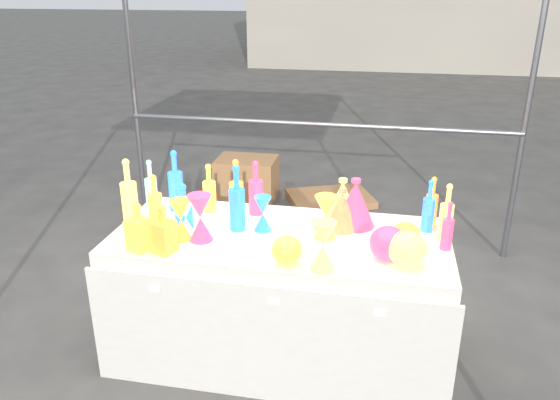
% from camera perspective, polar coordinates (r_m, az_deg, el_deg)
% --- Properties ---
extents(ground, '(80.00, 80.00, 0.00)m').
position_cam_1_polar(ground, '(3.33, 0.00, -15.36)').
color(ground, '#62605B').
rests_on(ground, ground).
extents(display_table, '(1.84, 0.83, 0.75)m').
position_cam_1_polar(display_table, '(3.11, -0.03, -9.96)').
color(display_table, white).
rests_on(display_table, ground).
extents(cardboard_box_closed, '(0.58, 0.42, 0.42)m').
position_cam_1_polar(cardboard_box_closed, '(5.40, -3.49, 2.23)').
color(cardboard_box_closed, '#B48051').
rests_on(cardboard_box_closed, ground).
extents(cardboard_box_flat, '(0.94, 0.82, 0.07)m').
position_cam_1_polar(cardboard_box_flat, '(5.39, 5.28, 0.17)').
color(cardboard_box_flat, '#B48051').
rests_on(cardboard_box_flat, ground).
extents(bottle_0, '(0.09, 0.09, 0.29)m').
position_cam_1_polar(bottle_0, '(3.21, -7.41, 1.26)').
color(bottle_0, red).
rests_on(bottle_0, display_table).
extents(bottle_1, '(0.10, 0.10, 0.37)m').
position_cam_1_polar(bottle_1, '(3.25, -10.87, 2.03)').
color(bottle_1, '#167E38').
rests_on(bottle_1, display_table).
extents(bottle_2, '(0.09, 0.09, 0.37)m').
position_cam_1_polar(bottle_2, '(3.03, -4.59, 0.93)').
color(bottle_2, '#FFB01A').
rests_on(bottle_2, display_table).
extents(bottle_3, '(0.11, 0.11, 0.32)m').
position_cam_1_polar(bottle_3, '(3.15, -2.55, 1.30)').
color(bottle_3, '#1F34B9').
rests_on(bottle_3, display_table).
extents(bottle_4, '(0.09, 0.09, 0.38)m').
position_cam_1_polar(bottle_4, '(3.12, -15.52, 0.87)').
color(bottle_4, '#14807E').
rests_on(bottle_4, display_table).
extents(bottle_5, '(0.08, 0.08, 0.32)m').
position_cam_1_polar(bottle_5, '(3.26, -13.34, 1.42)').
color(bottle_5, '#BD255E').
rests_on(bottle_5, display_table).
extents(bottle_6, '(0.09, 0.09, 0.30)m').
position_cam_1_polar(bottle_6, '(3.06, -12.93, -0.08)').
color(bottle_6, red).
rests_on(bottle_6, display_table).
extents(bottle_7, '(0.11, 0.11, 0.37)m').
position_cam_1_polar(bottle_7, '(2.94, -4.53, 0.22)').
color(bottle_7, '#167E38').
rests_on(bottle_7, display_table).
extents(decanter_0, '(0.13, 0.13, 0.26)m').
position_cam_1_polar(decanter_0, '(2.81, -14.59, -2.71)').
color(decanter_0, red).
rests_on(decanter_0, display_table).
extents(decanter_1, '(0.13, 0.13, 0.25)m').
position_cam_1_polar(decanter_1, '(2.76, -12.13, -2.97)').
color(decanter_1, '#FFB01A').
rests_on(decanter_1, display_table).
extents(decanter_2, '(0.12, 0.12, 0.25)m').
position_cam_1_polar(decanter_2, '(3.05, -10.06, -0.46)').
color(decanter_2, '#167E38').
rests_on(decanter_2, display_table).
extents(hourglass_0, '(0.14, 0.14, 0.22)m').
position_cam_1_polar(hourglass_0, '(2.89, -10.33, -2.05)').
color(hourglass_0, '#FFB01A').
rests_on(hourglass_0, display_table).
extents(hourglass_1, '(0.14, 0.14, 0.25)m').
position_cam_1_polar(hourglass_1, '(2.86, -8.33, -1.85)').
color(hourglass_1, '#1F34B9').
rests_on(hourglass_1, display_table).
extents(hourglass_2, '(0.12, 0.12, 0.24)m').
position_cam_1_polar(hourglass_2, '(2.55, 4.52, -4.82)').
color(hourglass_2, '#14807E').
rests_on(hourglass_2, display_table).
extents(hourglass_3, '(0.12, 0.12, 0.21)m').
position_cam_1_polar(hourglass_3, '(2.93, -9.82, -1.85)').
color(hourglass_3, '#BD255E').
rests_on(hourglass_3, display_table).
extents(hourglass_4, '(0.14, 0.14, 0.24)m').
position_cam_1_polar(hourglass_4, '(2.87, 4.78, -1.79)').
color(hourglass_4, red).
rests_on(hourglass_4, display_table).
extents(hourglass_5, '(0.10, 0.10, 0.20)m').
position_cam_1_polar(hourglass_5, '(2.95, -1.82, -1.42)').
color(hourglass_5, '#167E38').
rests_on(hourglass_5, display_table).
extents(globe_0, '(0.20, 0.20, 0.12)m').
position_cam_1_polar(globe_0, '(2.63, 0.73, -5.39)').
color(globe_0, red).
rests_on(globe_0, display_table).
extents(globe_1, '(0.20, 0.20, 0.15)m').
position_cam_1_polar(globe_1, '(2.67, 13.12, -5.18)').
color(globe_1, '#14807E').
rests_on(globe_1, display_table).
extents(globe_2, '(0.20, 0.20, 0.12)m').
position_cam_1_polar(globe_2, '(2.85, 13.01, -3.77)').
color(globe_2, '#FFB01A').
rests_on(globe_2, display_table).
extents(globe_3, '(0.22, 0.22, 0.15)m').
position_cam_1_polar(globe_3, '(2.71, 11.23, -4.63)').
color(globe_3, '#1F34B9').
rests_on(globe_3, display_table).
extents(lampshade_1, '(0.25, 0.25, 0.23)m').
position_cam_1_polar(lampshade_1, '(2.99, 6.50, -0.91)').
color(lampshade_1, gold).
rests_on(lampshade_1, display_table).
extents(lampshade_2, '(0.31, 0.31, 0.27)m').
position_cam_1_polar(lampshade_2, '(3.03, 7.84, -0.22)').
color(lampshade_2, '#1F34B9').
rests_on(lampshade_2, display_table).
extents(lampshade_3, '(0.27, 0.27, 0.25)m').
position_cam_1_polar(lampshade_3, '(3.08, 6.52, 0.00)').
color(lampshade_3, '#14807E').
rests_on(lampshade_3, display_table).
extents(bottle_8, '(0.08, 0.08, 0.29)m').
position_cam_1_polar(bottle_8, '(3.03, 15.29, -0.58)').
color(bottle_8, '#167E38').
rests_on(bottle_8, display_table).
extents(bottle_9, '(0.07, 0.07, 0.29)m').
position_cam_1_polar(bottle_9, '(3.10, 15.59, -0.17)').
color(bottle_9, '#FFB01A').
rests_on(bottle_9, display_table).
extents(bottle_10, '(0.06, 0.06, 0.26)m').
position_cam_1_polar(bottle_10, '(2.86, 17.13, -2.58)').
color(bottle_10, '#1F34B9').
rests_on(bottle_10, display_table).
extents(bottle_11, '(0.09, 0.09, 0.31)m').
position_cam_1_polar(bottle_11, '(2.94, 17.02, -1.25)').
color(bottle_11, '#14807E').
rests_on(bottle_11, display_table).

